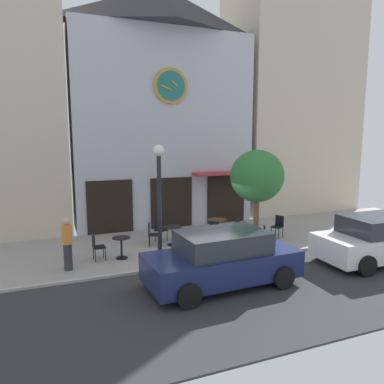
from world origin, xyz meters
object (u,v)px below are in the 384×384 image
object	(u,v)px
street_lamp	(159,204)
cafe_chair_outer	(215,230)
cafe_table_center_left	(121,245)
cafe_chair_near_lamp	(97,245)
cafe_chair_facing_street	(278,225)
parked_car_navy	(222,259)
parked_car_white	(379,239)
cafe_chair_mid_row	(235,227)
cafe_table_center_right	(217,224)
cafe_chair_under_awning	(152,233)
cafe_table_near_door	(264,227)
cafe_chair_right_end	(159,228)
cafe_table_center	(172,232)
pedestrian_orange	(67,243)
street_tree	(257,177)

from	to	relation	value
street_lamp	cafe_chair_outer	xyz separation A→B (m)	(2.66, 1.41, -1.45)
cafe_table_center_left	cafe_chair_near_lamp	bearing A→B (deg)	171.23
cafe_chair_facing_street	parked_car_navy	bearing A→B (deg)	-140.62
cafe_table_center_left	parked_car_white	distance (m)	8.67
cafe_table_center_left	cafe_chair_mid_row	bearing A→B (deg)	6.61
cafe_table_center_right	cafe_chair_under_awning	size ratio (longest dim) A/B	0.88
cafe_chair_mid_row	cafe_table_near_door	bearing A→B (deg)	-21.00
cafe_chair_near_lamp	cafe_chair_right_end	world-z (taller)	same
street_lamp	cafe_table_center_left	xyz separation A→B (m)	(-1.09, 0.93, -1.49)
street_lamp	cafe_table_center	bearing A→B (deg)	59.72
cafe_table_center_right	cafe_table_near_door	bearing A→B (deg)	-34.04
cafe_chair_near_lamp	cafe_chair_facing_street	bearing A→B (deg)	1.18
cafe_chair_mid_row	parked_car_white	size ratio (longest dim) A/B	0.21
cafe_chair_under_awning	cafe_chair_facing_street	xyz separation A→B (m)	(5.23, -0.70, 0.00)
cafe_table_center	cafe_chair_outer	distance (m)	1.67
cafe_table_center_left	pedestrian_orange	size ratio (longest dim) A/B	0.45
street_tree	cafe_chair_under_awning	bearing A→B (deg)	155.61
street_tree	cafe_chair_right_end	xyz separation A→B (m)	(-3.09, 2.23, -2.16)
cafe_table_center_right	cafe_chair_mid_row	size ratio (longest dim) A/B	0.88
cafe_table_center	street_lamp	bearing A→B (deg)	-120.28
street_tree	cafe_table_near_door	world-z (taller)	street_tree
street_lamp	cafe_chair_under_awning	xyz separation A→B (m)	(0.24, 1.91, -1.45)
cafe_chair_right_end	pedestrian_orange	size ratio (longest dim) A/B	0.54
cafe_chair_facing_street	cafe_chair_mid_row	size ratio (longest dim) A/B	1.00
cafe_table_center_right	cafe_table_center_left	bearing A→B (deg)	-163.99
cafe_table_center_left	pedestrian_orange	bearing A→B (deg)	-164.97
cafe_table_center	cafe_chair_facing_street	xyz separation A→B (m)	(4.44, -0.55, 0.01)
cafe_chair_mid_row	pedestrian_orange	xyz separation A→B (m)	(-6.46, -1.02, 0.33)
cafe_table_center_right	parked_car_white	bearing A→B (deg)	-51.04
street_lamp	cafe_chair_facing_street	bearing A→B (deg)	12.49
cafe_chair_right_end	parked_car_white	xyz separation A→B (m)	(6.13, -5.03, 0.23)
street_lamp	cafe_chair_near_lamp	bearing A→B (deg)	150.94
cafe_chair_facing_street	cafe_chair_right_end	world-z (taller)	same
cafe_table_center_right	cafe_chair_mid_row	bearing A→B (deg)	-52.55
cafe_chair_near_lamp	pedestrian_orange	xyz separation A→B (m)	(-0.95, -0.60, 0.33)
cafe_chair_mid_row	cafe_chair_right_end	world-z (taller)	same
cafe_table_center_left	street_lamp	bearing A→B (deg)	-40.54
cafe_table_near_door	cafe_chair_mid_row	xyz separation A→B (m)	(-1.09, 0.42, -0.01)
cafe_table_center_left	cafe_chair_near_lamp	distance (m)	0.83
cafe_chair_outer	pedestrian_orange	size ratio (longest dim) A/B	0.54
cafe_chair_outer	pedestrian_orange	world-z (taller)	pedestrian_orange
cafe_chair_near_lamp	parked_car_white	size ratio (longest dim) A/B	0.21
cafe_chair_near_lamp	street_tree	bearing A→B (deg)	-7.65
cafe_chair_under_awning	cafe_chair_mid_row	bearing A→B (deg)	-7.36
cafe_table_center_right	pedestrian_orange	distance (m)	6.20
street_tree	cafe_chair_facing_street	xyz separation A→B (m)	(1.65, 0.92, -2.16)
cafe_chair_right_end	cafe_table_center	bearing A→B (deg)	-68.80
cafe_chair_mid_row	cafe_chair_near_lamp	xyz separation A→B (m)	(-5.51, -0.42, 0.00)
cafe_table_center_right	parked_car_white	size ratio (longest dim) A/B	0.18
street_tree	cafe_table_center_right	bearing A→B (deg)	111.25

